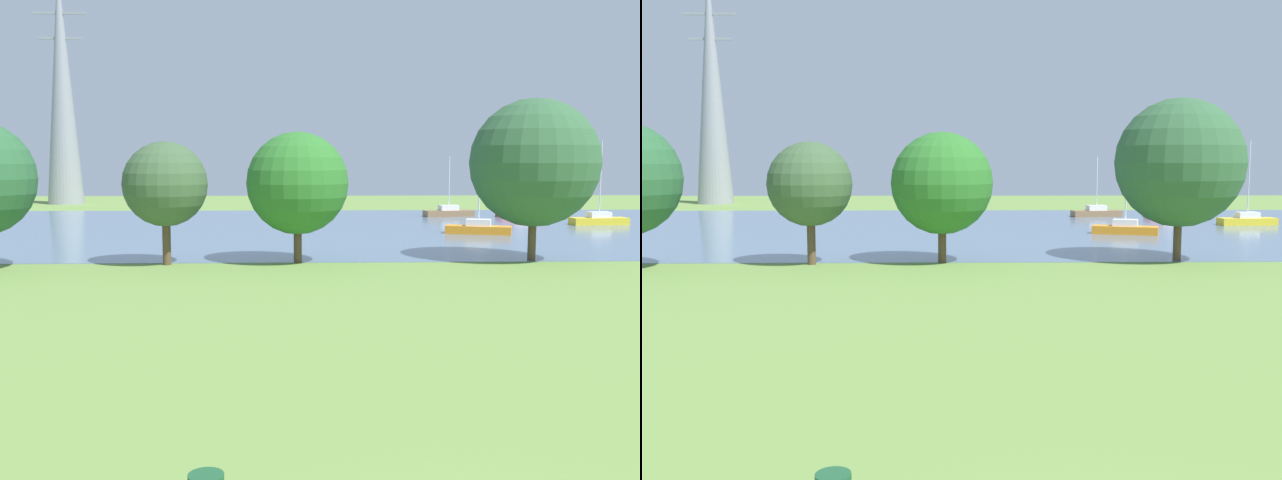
{
  "view_description": "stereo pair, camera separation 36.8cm",
  "coord_description": "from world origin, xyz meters",
  "views": [
    {
      "loc": [
        -2.49,
        -8.96,
        5.61
      ],
      "look_at": [
        -1.56,
        19.74,
        2.39
      ],
      "focal_mm": 40.79,
      "sensor_mm": 36.0,
      "label": 1
    },
    {
      "loc": [
        -2.12,
        -8.97,
        5.61
      ],
      "look_at": [
        -1.56,
        19.74,
        2.39
      ],
      "focal_mm": 40.79,
      "sensor_mm": 36.0,
      "label": 2
    }
  ],
  "objects": [
    {
      "name": "tree_mid_shore",
      "position": [
        10.53,
        30.56,
        5.39
      ],
      "size": [
        7.03,
        7.03,
        8.91
      ],
      "color": "brown",
      "rests_on": "ground"
    },
    {
      "name": "electricity_pylon",
      "position": [
        -31.3,
        82.89,
        14.55
      ],
      "size": [
        6.4,
        4.4,
        29.06
      ],
      "color": "gray",
      "rests_on": "ground"
    },
    {
      "name": "ground_plane",
      "position": [
        0.0,
        22.0,
        0.0
      ],
      "size": [
        160.0,
        160.0,
        0.0
      ],
      "primitive_type": "plane",
      "color": "olive"
    },
    {
      "name": "sailboat_orange",
      "position": [
        11.13,
        44.73,
        0.45
      ],
      "size": [
        5.03,
        2.92,
        5.37
      ],
      "color": "orange",
      "rests_on": "water_surface"
    },
    {
      "name": "tree_east_near",
      "position": [
        -2.43,
        30.12,
        4.29
      ],
      "size": [
        5.51,
        5.51,
        7.06
      ],
      "color": "brown",
      "rests_on": "ground"
    },
    {
      "name": "sailboat_yellow",
      "position": [
        23.32,
        51.98,
        0.46
      ],
      "size": [
        4.9,
        1.87,
        7.1
      ],
      "color": "yellow",
      "rests_on": "water_surface"
    },
    {
      "name": "sailboat_red",
      "position": [
        19.4,
        60.85,
        0.47
      ],
      "size": [
        4.99,
        2.33,
        7.61
      ],
      "color": "red",
      "rests_on": "water_surface"
    },
    {
      "name": "tree_west_near",
      "position": [
        -9.39,
        29.54,
        4.27
      ],
      "size": [
        4.48,
        4.48,
        6.53
      ],
      "color": "brown",
      "rests_on": "ground"
    },
    {
      "name": "water_surface",
      "position": [
        0.0,
        50.0,
        0.01
      ],
      "size": [
        140.0,
        40.0,
        0.02
      ],
      "primitive_type": "cube",
      "color": "slate",
      "rests_on": "ground"
    },
    {
      "name": "sailboat_brown",
      "position": [
        12.33,
        61.23,
        0.45
      ],
      "size": [
        4.98,
        2.28,
        5.79
      ],
      "color": "brown",
      "rests_on": "water_surface"
    }
  ]
}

